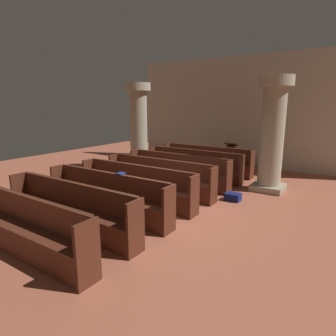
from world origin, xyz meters
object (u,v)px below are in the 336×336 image
at_px(pew_row_0, 206,159).
at_px(pew_row_5, 107,194).
at_px(pew_row_7, 20,224).
at_px(kneeler_box_navy, 233,197).
at_px(pew_row_2, 178,169).
at_px(lectern, 230,158).
at_px(pew_row_4, 136,183).
at_px(pew_row_6, 70,206).
at_px(pillar_aisle_side, 272,133).
at_px(pillar_far_side, 139,125).
at_px(pew_row_3, 159,175).
at_px(pew_row_1, 193,163).
at_px(hymn_book, 121,174).

xyz_separation_m(pew_row_0, pew_row_5, (0.00, -5.24, 0.00)).
height_order(pew_row_7, kneeler_box_navy, pew_row_7).
xyz_separation_m(pew_row_2, lectern, (0.53, 3.19, -0.08)).
bearing_deg(lectern, pew_row_4, -95.72).
bearing_deg(pew_row_2, pew_row_4, -90.00).
xyz_separation_m(pew_row_2, kneeler_box_navy, (2.08, -0.49, -0.43)).
bearing_deg(pew_row_0, pew_row_6, -90.00).
height_order(pillar_aisle_side, pillar_far_side, same).
xyz_separation_m(pew_row_3, kneeler_box_navy, (2.08, 0.56, -0.43)).
height_order(pew_row_0, kneeler_box_navy, pew_row_0).
bearing_deg(pew_row_1, hymn_book, -86.00).
height_order(pillar_aisle_side, hymn_book, pillar_aisle_side).
xyz_separation_m(pew_row_6, pillar_far_side, (-2.56, 5.38, 1.22)).
distance_m(pew_row_2, pew_row_7, 5.24).
bearing_deg(pillar_aisle_side, pew_row_1, -179.96).
xyz_separation_m(pew_row_1, pillar_far_side, (-2.56, 0.15, 1.22)).
distance_m(pew_row_3, pew_row_7, 4.19).
distance_m(pillar_aisle_side, kneeler_box_navy, 2.32).
height_order(pew_row_7, hymn_book, hymn_book).
bearing_deg(pew_row_2, lectern, 80.57).
bearing_deg(pew_row_2, pillar_aisle_side, 21.88).
distance_m(pew_row_2, pew_row_5, 3.14).
relative_size(pillar_far_side, kneeler_box_navy, 8.33).
distance_m(pew_row_5, pillar_aisle_side, 5.09).
bearing_deg(pew_row_1, pew_row_2, -90.00).
height_order(pew_row_6, kneeler_box_navy, pew_row_6).
height_order(pew_row_1, pew_row_4, same).
height_order(pew_row_7, pillar_aisle_side, pillar_aisle_side).
distance_m(pew_row_0, pillar_far_side, 2.98).
bearing_deg(pew_row_3, pew_row_5, -90.00).
bearing_deg(pew_row_7, lectern, 86.41).
bearing_deg(pew_row_5, pew_row_7, -90.00).
bearing_deg(pew_row_2, pew_row_0, 90.00).
bearing_deg(hymn_book, pillar_aisle_side, 59.79).
height_order(pew_row_5, pew_row_6, same).
bearing_deg(pew_row_0, pew_row_7, -90.00).
xyz_separation_m(pew_row_0, pew_row_7, (0.00, -7.33, 0.00)).
xyz_separation_m(pew_row_4, hymn_book, (0.28, -0.86, 0.48)).
xyz_separation_m(pew_row_3, lectern, (0.53, 4.23, -0.08)).
distance_m(pew_row_5, hymn_book, 0.59).
distance_m(pew_row_0, pew_row_1, 1.05).
bearing_deg(hymn_book, pew_row_4, 107.97).
xyz_separation_m(pew_row_1, hymn_book, (0.28, -4.01, 0.48)).
height_order(pew_row_2, pew_row_4, same).
distance_m(pew_row_2, pew_row_6, 4.19).
bearing_deg(pew_row_6, pew_row_3, 90.00).
height_order(lectern, kneeler_box_navy, lectern).
height_order(pew_row_0, pew_row_2, same).
bearing_deg(kneeler_box_navy, pew_row_6, -119.34).
bearing_deg(pew_row_5, pew_row_3, 90.00).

